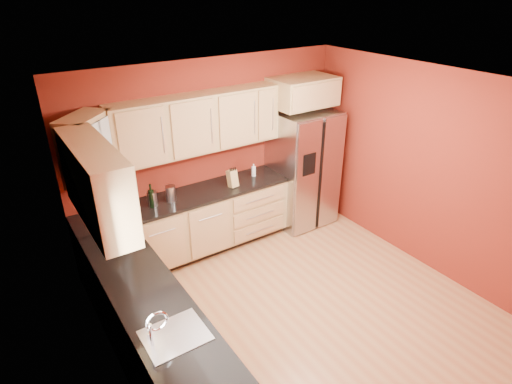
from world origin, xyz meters
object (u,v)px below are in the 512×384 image
Objects in this scene: canister_left at (152,199)px; knife_block at (232,179)px; wine_bottle_a at (104,209)px; refrigerator at (302,168)px; soap_dispenser at (254,170)px.

canister_left is 0.84× the size of knife_block.
canister_left is at bearing 4.21° from wine_bottle_a.
knife_block is (1.72, -0.02, -0.04)m from wine_bottle_a.
canister_left is at bearing 178.64° from refrigerator.
knife_block is (-1.24, -0.01, 0.15)m from refrigerator.
refrigerator reaches higher than canister_left.
wine_bottle_a is at bearing -175.79° from canister_left.
refrigerator is 5.84× the size of wine_bottle_a.
canister_left is 0.65× the size of wine_bottle_a.
wine_bottle_a reaches higher than soap_dispenser.
canister_left is 1.56m from soap_dispenser.
knife_block is 0.45m from soap_dispenser.
soap_dispenser is (0.43, 0.13, -0.03)m from knife_block.
wine_bottle_a is at bearing 173.52° from knife_block.
knife_block is (1.13, -0.07, 0.02)m from canister_left.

